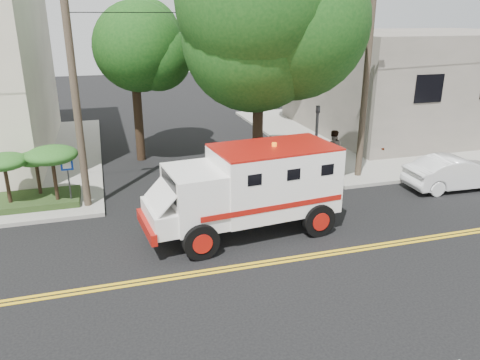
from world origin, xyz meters
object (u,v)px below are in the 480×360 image
object	(u,v)px
armored_truck	(251,186)
parked_sedan	(455,173)
pedestrian_a	(382,141)
pedestrian_b	(333,150)

from	to	relation	value
armored_truck	parked_sedan	distance (m)	9.92
parked_sedan	pedestrian_a	bearing A→B (deg)	12.56
armored_truck	parked_sedan	xyz separation A→B (m)	(9.75, 1.55, -0.98)
parked_sedan	pedestrian_b	distance (m)	5.36
pedestrian_a	parked_sedan	bearing A→B (deg)	65.06
armored_truck	pedestrian_b	distance (m)	7.60
pedestrian_a	pedestrian_b	xyz separation A→B (m)	(-3.24, -0.95, 0.02)
armored_truck	pedestrian_a	world-z (taller)	armored_truck
pedestrian_a	armored_truck	bearing A→B (deg)	-1.86
parked_sedan	pedestrian_b	bearing A→B (deg)	51.45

